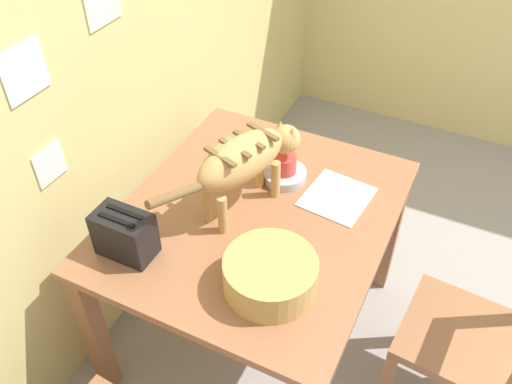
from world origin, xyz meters
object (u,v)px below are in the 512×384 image
wicker_basket (270,274)px  wooden_chair_far (474,338)px  saucer_bowl (284,175)px  magazine (337,197)px  book_stack (232,153)px  toaster (125,234)px  coffee_mug (285,163)px  cat (246,159)px  dining_table (256,228)px

wicker_basket → wooden_chair_far: wooden_chair_far is taller
saucer_bowl → magazine: size_ratio=0.69×
saucer_bowl → wooden_chair_far: bearing=-103.0°
book_stack → toaster: size_ratio=0.85×
book_stack → toaster: toaster is taller
coffee_mug → wooden_chair_far: (-0.20, -0.86, -0.37)m
cat → magazine: size_ratio=2.61×
coffee_mug → toaster: bearing=151.6°
saucer_bowl → wooden_chair_far: 0.94m
cat → dining_table: bearing=-8.4°
wicker_basket → wooden_chair_far: 0.83m
coffee_mug → magazine: coffee_mug is taller
wicker_basket → cat: bearing=37.5°
coffee_mug → wicker_basket: (-0.53, -0.18, -0.01)m
coffee_mug → wicker_basket: size_ratio=0.43×
toaster → saucer_bowl: bearing=-28.5°
wooden_chair_far → coffee_mug: bearing=81.5°
dining_table → toaster: bearing=140.3°
dining_table → cat: size_ratio=1.70×
saucer_bowl → cat: bearing=161.5°
coffee_mug → wooden_chair_far: size_ratio=0.14×
toaster → wooden_chair_far: 1.31m
saucer_bowl → book_stack: 0.27m
cat → saucer_bowl: 0.29m
coffee_mug → saucer_bowl: bearing=180.0°
toaster → wooden_chair_far: same height
cat → book_stack: 0.37m
cat → wooden_chair_far: (0.00, -0.93, -0.52)m
wicker_basket → toaster: 0.52m
wooden_chair_far → cat: bearing=94.9°
dining_table → book_stack: 0.38m
dining_table → toaster: toaster is taller
coffee_mug → dining_table: bearing=176.1°
dining_table → saucer_bowl: saucer_bowl is taller
saucer_bowl → wooden_chair_far: wooden_chair_far is taller
magazine → toaster: size_ratio=1.30×
dining_table → wicker_basket: wicker_basket is taller
wicker_basket → book_stack: bearing=38.1°
coffee_mug → magazine: 0.25m
saucer_bowl → coffee_mug: (0.00, 0.00, 0.06)m
cat → magazine: 0.41m
wooden_chair_far → saucer_bowl: bearing=81.6°
saucer_bowl → coffee_mug: coffee_mug is taller
dining_table → toaster: 0.52m
coffee_mug → wicker_basket: 0.56m
cat → magazine: bearing=50.2°
saucer_bowl → book_stack: bearing=81.7°
dining_table → toaster: (-0.38, 0.31, 0.18)m
book_stack → toaster: (-0.65, 0.07, 0.07)m
cat → coffee_mug: size_ratio=5.10×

